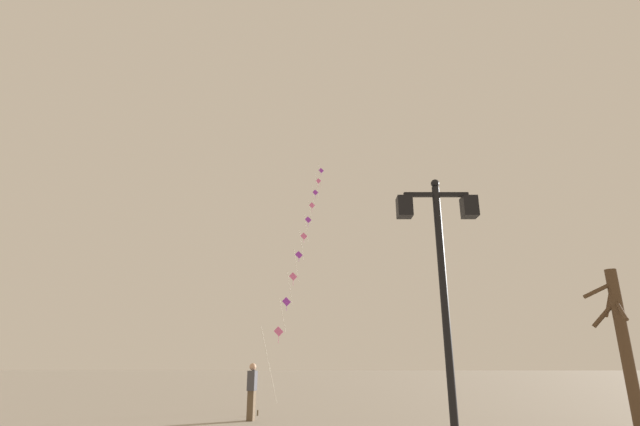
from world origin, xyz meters
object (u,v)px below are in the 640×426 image
at_px(twin_lantern_lamp_post, 439,260).
at_px(kite_train, 301,239).
at_px(bare_tree, 620,342).
at_px(kite_flyer, 250,390).

xyz_separation_m(twin_lantern_lamp_post, kite_train, (-3.17, 16.96, 4.82)).
distance_m(twin_lantern_lamp_post, bare_tree, 8.01).
xyz_separation_m(kite_train, bare_tree, (9.34, -12.00, -6.07)).
relative_size(kite_flyer, bare_tree, 0.40).
distance_m(kite_train, kite_flyer, 12.19).
bearing_deg(kite_train, bare_tree, -52.12).
distance_m(twin_lantern_lamp_post, kite_flyer, 8.98).
relative_size(twin_lantern_lamp_post, kite_train, 0.32).
bearing_deg(bare_tree, twin_lantern_lamp_post, -141.23).
height_order(kite_train, bare_tree, kite_train).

